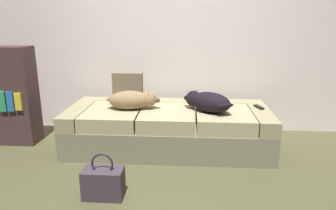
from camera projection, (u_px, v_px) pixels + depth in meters
The scene contains 9 objects.
ground_plane at pixel (160, 197), 2.48m from camera, with size 10.00×10.00×0.00m, color #4A492C.
back_wall at pixel (172, 18), 3.75m from camera, with size 6.40×0.10×2.80m, color silver.
couch at pixel (168, 128), 3.40m from camera, with size 2.16×0.91×0.45m.
dog_tan at pixel (133, 100), 3.29m from camera, with size 0.59×0.29×0.20m.
dog_dark at pixel (207, 102), 3.21m from camera, with size 0.55×0.47×0.21m.
tv_remote at pixel (259, 107), 3.34m from camera, with size 0.04×0.15×0.02m, color black.
throw_pillow at pixel (128, 87), 3.57m from camera, with size 0.34×0.12×0.34m, color #716148.
handbag at pixel (103, 183), 2.46m from camera, with size 0.32×0.18×0.38m.
bookshelf at pixel (10, 96), 3.48m from camera, with size 0.56×0.30×1.10m.
Camera 1 is at (0.22, -2.18, 1.38)m, focal length 33.08 mm.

